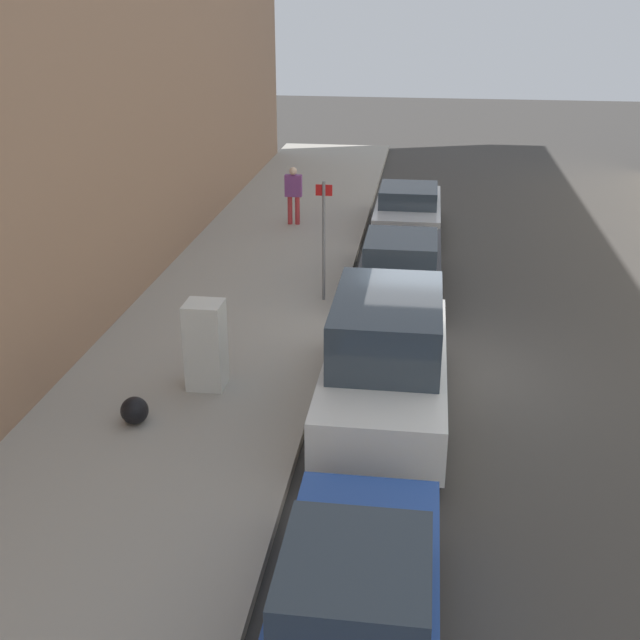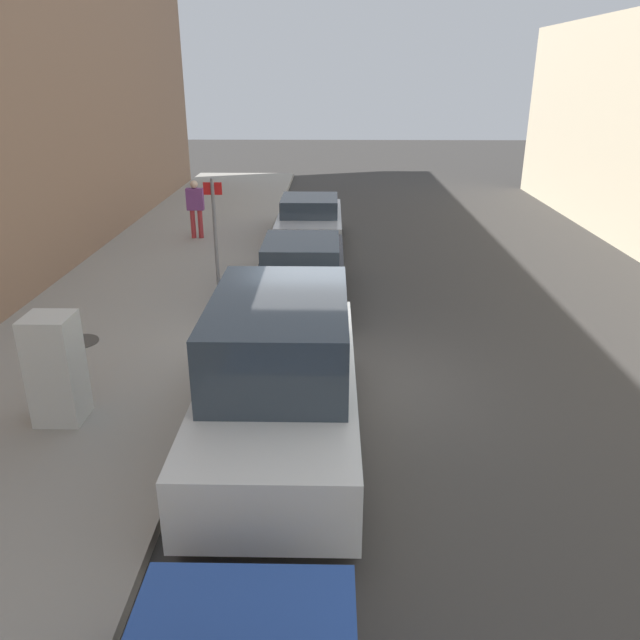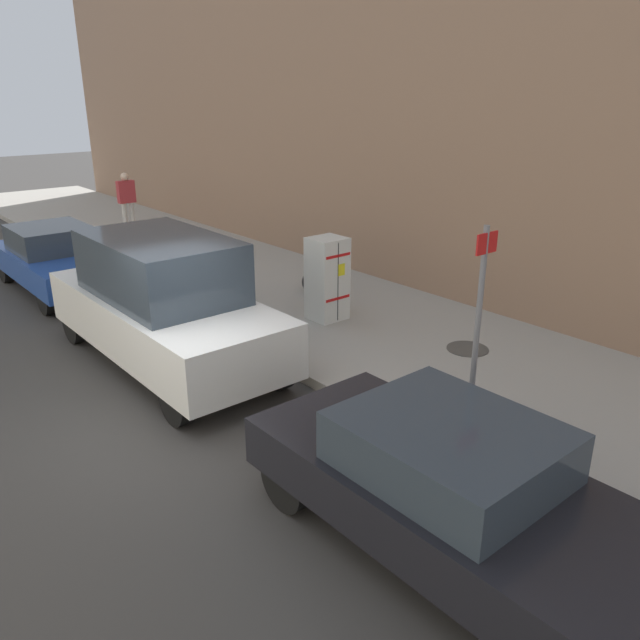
% 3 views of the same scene
% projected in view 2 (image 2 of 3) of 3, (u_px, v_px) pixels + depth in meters
% --- Properties ---
extents(ground_plane, '(80.00, 80.00, 0.00)m').
position_uv_depth(ground_plane, '(341.00, 385.00, 10.19)').
color(ground_plane, '#383533').
extents(sidewalk_slab, '(4.61, 44.00, 0.17)m').
position_uv_depth(sidewalk_slab, '(76.00, 378.00, 10.24)').
color(sidewalk_slab, '#9E998E').
rests_on(sidewalk_slab, ground).
extents(discarded_refrigerator, '(0.64, 0.61, 1.56)m').
position_uv_depth(discarded_refrigerator, '(56.00, 369.00, 8.60)').
color(discarded_refrigerator, silver).
rests_on(discarded_refrigerator, sidewalk_slab).
extents(manhole_cover, '(0.70, 0.70, 0.02)m').
position_uv_depth(manhole_cover, '(79.00, 342.00, 11.40)').
color(manhole_cover, '#47443F').
rests_on(manhole_cover, sidewalk_slab).
extents(street_sign_post, '(0.36, 0.07, 2.69)m').
position_uv_depth(street_sign_post, '(216.00, 239.00, 12.44)').
color(street_sign_post, slate).
rests_on(street_sign_post, sidewalk_slab).
extents(pedestrian_standing_near, '(0.49, 0.23, 1.69)m').
position_uv_depth(pedestrian_standing_near, '(195.00, 205.00, 18.25)').
color(pedestrian_standing_near, '#B73338').
rests_on(pedestrian_standing_near, sidewalk_slab).
extents(parked_van_white, '(1.94, 5.00, 2.14)m').
position_uv_depth(parked_van_white, '(281.00, 376.00, 8.15)').
color(parked_van_white, silver).
rests_on(parked_van_white, ground).
extents(parked_sedan_dark, '(1.85, 4.60, 1.39)m').
position_uv_depth(parked_sedan_dark, '(302.00, 268.00, 13.82)').
color(parked_sedan_dark, black).
rests_on(parked_sedan_dark, ground).
extents(parked_sedan_silver, '(1.86, 4.31, 1.38)m').
position_uv_depth(parked_sedan_silver, '(310.00, 218.00, 18.57)').
color(parked_sedan_silver, silver).
rests_on(parked_sedan_silver, ground).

